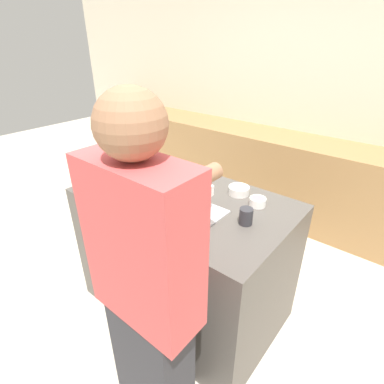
% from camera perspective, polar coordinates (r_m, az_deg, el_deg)
% --- Properties ---
extents(ground_plane, '(12.00, 12.00, 0.00)m').
position_cam_1_polar(ground_plane, '(2.56, -1.35, -20.18)').
color(ground_plane, beige).
extents(wall_back, '(8.00, 0.05, 2.60)m').
position_cam_1_polar(wall_back, '(3.64, 21.53, 16.33)').
color(wall_back, beige).
rests_on(wall_back, ground_plane).
extents(back_cabinet_block, '(6.00, 0.60, 0.93)m').
position_cam_1_polar(back_cabinet_block, '(3.58, 17.49, 2.66)').
color(back_cabinet_block, '#9E7547').
rests_on(back_cabinet_block, ground_plane).
extents(kitchen_island, '(1.41, 0.86, 0.96)m').
position_cam_1_polar(kitchen_island, '(2.23, -1.48, -11.84)').
color(kitchen_island, '#514C47').
rests_on(kitchen_island, ground_plane).
extents(baking_tray, '(0.40, 0.31, 0.01)m').
position_cam_1_polar(baking_tray, '(1.80, -0.62, -3.63)').
color(baking_tray, silver).
rests_on(baking_tray, kitchen_island).
extents(gingerbread_house, '(0.22, 0.19, 0.24)m').
position_cam_1_polar(gingerbread_house, '(1.75, -0.62, -1.04)').
color(gingerbread_house, '#5B2D14').
rests_on(gingerbread_house, baking_tray).
extents(decorative_tree, '(0.13, 0.13, 0.32)m').
position_cam_1_polar(decorative_tree, '(2.29, -8.73, 7.45)').
color(decorative_tree, '#33843D').
rests_on(decorative_tree, kitchen_island).
extents(candy_bowl_front_corner, '(0.11, 0.11, 0.04)m').
position_cam_1_polar(candy_bowl_front_corner, '(2.33, -3.62, 4.40)').
color(candy_bowl_front_corner, white).
rests_on(candy_bowl_front_corner, kitchen_island).
extents(candy_bowl_far_right, '(0.10, 0.10, 0.05)m').
position_cam_1_polar(candy_bowl_far_right, '(1.89, 12.40, -1.76)').
color(candy_bowl_far_right, white).
rests_on(candy_bowl_far_right, kitchen_island).
extents(candy_bowl_beside_tree, '(0.11, 0.11, 0.05)m').
position_cam_1_polar(candy_bowl_beside_tree, '(2.22, -6.97, 3.28)').
color(candy_bowl_beside_tree, silver).
rests_on(candy_bowl_beside_tree, kitchen_island).
extents(candy_bowl_near_tray_left, '(0.14, 0.14, 0.05)m').
position_cam_1_polar(candy_bowl_near_tray_left, '(2.01, 8.92, 0.40)').
color(candy_bowl_near_tray_left, white).
rests_on(candy_bowl_near_tray_left, kitchen_island).
extents(candy_bowl_far_left, '(0.11, 0.11, 0.04)m').
position_cam_1_polar(candy_bowl_far_left, '(2.14, -3.46, 2.15)').
color(candy_bowl_far_left, silver).
rests_on(candy_bowl_far_left, kitchen_island).
extents(candy_bowl_center_rear, '(0.10, 0.10, 0.04)m').
position_cam_1_polar(candy_bowl_center_rear, '(2.09, 1.28, 1.68)').
color(candy_bowl_center_rear, silver).
rests_on(candy_bowl_center_rear, kitchen_island).
extents(mug, '(0.08, 0.08, 0.10)m').
position_cam_1_polar(mug, '(1.69, 10.24, -4.58)').
color(mug, '#2D2D33').
rests_on(mug, kitchen_island).
extents(person, '(0.47, 0.58, 1.77)m').
position_cam_1_polar(person, '(1.34, -8.31, -19.60)').
color(person, '#333338').
rests_on(person, ground_plane).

